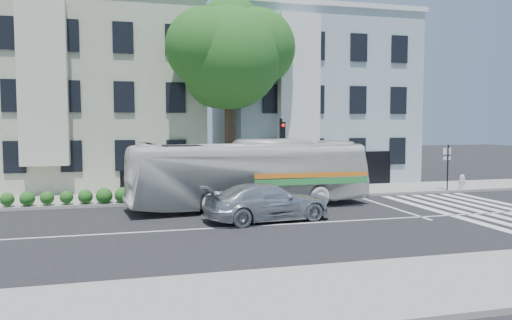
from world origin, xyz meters
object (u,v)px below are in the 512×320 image
object	(u,v)px
sedan	(268,202)
traffic_signal	(282,148)
bus	(250,174)
fire_hydrant	(462,182)

from	to	relation	value
sedan	traffic_signal	size ratio (longest dim) A/B	1.24
bus	traffic_signal	size ratio (longest dim) A/B	2.73
sedan	fire_hydrant	bearing A→B (deg)	-76.94
bus	traffic_signal	xyz separation A→B (m)	(2.08, 1.73, 1.12)
bus	traffic_signal	bearing A→B (deg)	-57.21
bus	fire_hydrant	size ratio (longest dim) A/B	13.53
fire_hydrant	traffic_signal	bearing A→B (deg)	-178.16
bus	fire_hydrant	world-z (taller)	bus
sedan	bus	bearing A→B (deg)	-10.77
traffic_signal	fire_hydrant	bearing A→B (deg)	12.43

